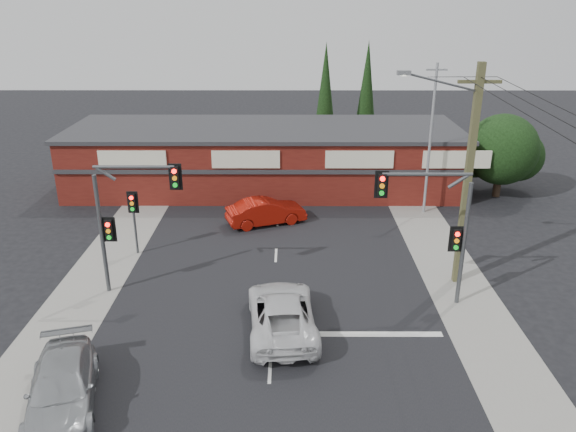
{
  "coord_description": "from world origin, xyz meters",
  "views": [
    {
      "loc": [
        0.69,
        -20.43,
        12.49
      ],
      "look_at": [
        0.63,
        3.0,
        3.27
      ],
      "focal_mm": 35.0,
      "sensor_mm": 36.0,
      "label": 1
    }
  ],
  "objects_px": {
    "silver_suv": "(62,388)",
    "utility_pole": "(466,171)",
    "white_suv": "(282,313)",
    "shop_building": "(265,157)",
    "red_sedan": "(266,212)"
  },
  "relations": [
    {
      "from": "white_suv",
      "to": "silver_suv",
      "type": "xyz_separation_m",
      "value": [
        -7.02,
        -4.55,
        -0.04
      ]
    },
    {
      "from": "shop_building",
      "to": "utility_pole",
      "type": "distance_m",
      "value": 17.15
    },
    {
      "from": "shop_building",
      "to": "utility_pole",
      "type": "xyz_separation_m",
      "value": [
        9.36,
        -14.0,
        3.26
      ]
    },
    {
      "from": "white_suv",
      "to": "silver_suv",
      "type": "distance_m",
      "value": 8.36
    },
    {
      "from": "silver_suv",
      "to": "utility_pole",
      "type": "xyz_separation_m",
      "value": [
        14.99,
        8.68,
        4.66
      ]
    },
    {
      "from": "silver_suv",
      "to": "utility_pole",
      "type": "height_order",
      "value": "utility_pole"
    },
    {
      "from": "silver_suv",
      "to": "shop_building",
      "type": "bearing_deg",
      "value": 60.94
    },
    {
      "from": "white_suv",
      "to": "shop_building",
      "type": "xyz_separation_m",
      "value": [
        -1.39,
        18.14,
        1.36
      ]
    },
    {
      "from": "red_sedan",
      "to": "shop_building",
      "type": "bearing_deg",
      "value": -18.18
    },
    {
      "from": "white_suv",
      "to": "shop_building",
      "type": "distance_m",
      "value": 18.24
    },
    {
      "from": "white_suv",
      "to": "red_sedan",
      "type": "distance_m",
      "value": 11.28
    },
    {
      "from": "red_sedan",
      "to": "utility_pole",
      "type": "xyz_separation_m",
      "value": [
        9.04,
        -7.1,
        4.64
      ]
    },
    {
      "from": "white_suv",
      "to": "utility_pole",
      "type": "relative_size",
      "value": 0.56
    },
    {
      "from": "white_suv",
      "to": "shop_building",
      "type": "height_order",
      "value": "shop_building"
    },
    {
      "from": "white_suv",
      "to": "utility_pole",
      "type": "distance_m",
      "value": 10.1
    }
  ]
}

